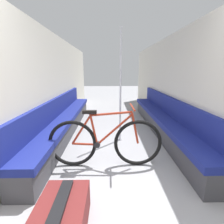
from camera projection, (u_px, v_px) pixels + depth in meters
The scene contains 7 objects.
wall_left at pixel (54, 84), 3.95m from camera, with size 0.10×8.99×2.22m, color beige.
wall_right at pixel (173, 84), 4.00m from camera, with size 0.10×8.99×2.22m, color beige.
bench_seat_row_left at pixel (65, 121), 4.02m from camera, with size 0.42×4.51×0.84m.
bench_seat_row_right at pixel (162, 120), 4.06m from camera, with size 0.42×4.51×0.84m.
bicycle at pixel (105, 142), 2.60m from camera, with size 1.69×0.46×0.93m.
grab_pole_near at pixel (121, 89), 3.41m from camera, with size 0.08×0.08×2.20m.
luggage_bag at pixel (63, 215), 1.57m from camera, with size 0.43×0.62×0.33m.
Camera 1 is at (-0.12, -1.11, 1.42)m, focal length 28.00 mm.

